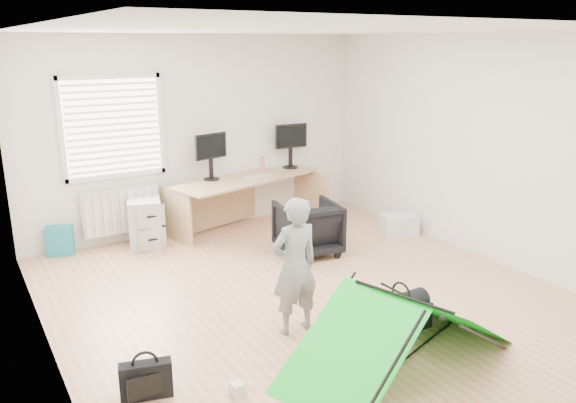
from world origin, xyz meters
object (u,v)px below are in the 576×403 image
thermos (262,165)px  laptop_bag (146,380)px  office_chair (308,228)px  kite (400,332)px  desk (248,203)px  monitor_right (290,152)px  monitor_left (211,163)px  person (295,266)px  filing_cabinet (145,222)px  duffel_bag (400,317)px  storage_crate (399,224)px

thermos → laptop_bag: (-2.81, -3.27, -0.73)m
office_chair → kite: office_chair is taller
desk → office_chair: size_ratio=2.98×
monitor_right → office_chair: 1.77m
desk → kite: size_ratio=1.07×
monitor_left → kite: monitor_left is taller
monitor_left → person: person is taller
filing_cabinet → duffel_bag: size_ratio=1.13×
filing_cabinet → laptop_bag: filing_cabinet is taller
kite → laptop_bag: bearing=143.2°
thermos → person: bearing=-113.8°
filing_cabinet → person: (0.46, -2.96, 0.33)m
filing_cabinet → kite: 4.02m
desk → filing_cabinet: bearing=162.9°
monitor_left → filing_cabinet: bearing=171.3°
office_chair → laptop_bag: 3.29m
filing_cabinet → thermos: thermos is taller
laptop_bag → duffel_bag: bearing=10.5°
kite → filing_cabinet: bearing=85.3°
desk → office_chair: 1.30m
filing_cabinet → person: 3.02m
kite → thermos: bearing=59.9°
monitor_left → storage_crate: 2.76m
person → duffel_bag: person is taller
thermos → storage_crate: thermos is taller
desk → duffel_bag: bearing=-107.0°
kite → laptop_bag: (-1.91, 0.68, -0.17)m
filing_cabinet → thermos: bearing=17.4°
thermos → duffel_bag: size_ratio=0.45×
monitor_right → duffel_bag: bearing=-102.2°
filing_cabinet → thermos: 1.86m
thermos → person: person is taller
thermos → duffel_bag: 3.58m
desk → filing_cabinet: desk is taller
monitor_left → laptop_bag: size_ratio=1.28×
filing_cabinet → monitor_left: (0.99, 0.06, 0.67)m
thermos → filing_cabinet: bearing=-179.4°
filing_cabinet → duffel_bag: (1.32, -3.45, -0.19)m
storage_crate → duffel_bag: storage_crate is taller
laptop_bag → monitor_left: bearing=74.1°
person → kite: bearing=114.5°
filing_cabinet → storage_crate: 3.47m
monitor_left → office_chair: 1.70m
desk → monitor_left: 0.80m
desk → storage_crate: bearing=-52.1°
monitor_right → duffel_bag: 3.83m
desk → monitor_left: (-0.49, 0.14, 0.61)m
monitor_right → laptop_bag: size_ratio=1.32×
monitor_left → storage_crate: monitor_left is taller
desk → storage_crate: 2.15m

